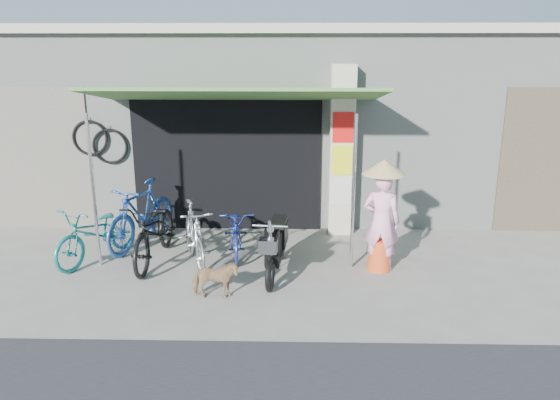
{
  "coord_description": "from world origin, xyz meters",
  "views": [
    {
      "loc": [
        -0.0,
        -7.09,
        3.28
      ],
      "look_at": [
        -0.2,
        1.0,
        1.0
      ],
      "focal_mm": 35.0,
      "sensor_mm": 36.0,
      "label": 1
    }
  ],
  "objects_px": {
    "bike_navy": "(237,230)",
    "street_dog": "(215,280)",
    "moped": "(276,245)",
    "bike_silver": "(194,236)",
    "nun": "(382,216)",
    "bike_teal": "(98,232)",
    "bike_blue": "(142,215)",
    "bike_black": "(155,231)"
  },
  "relations": [
    {
      "from": "bike_navy",
      "to": "nun",
      "type": "xyz_separation_m",
      "value": [
        2.24,
        -0.61,
        0.45
      ]
    },
    {
      "from": "bike_teal",
      "to": "nun",
      "type": "bearing_deg",
      "value": 20.54
    },
    {
      "from": "moped",
      "to": "nun",
      "type": "bearing_deg",
      "value": 12.42
    },
    {
      "from": "bike_black",
      "to": "nun",
      "type": "xyz_separation_m",
      "value": [
        3.47,
        -0.23,
        0.34
      ]
    },
    {
      "from": "bike_blue",
      "to": "nun",
      "type": "xyz_separation_m",
      "value": [
        3.87,
        -0.92,
        0.29
      ]
    },
    {
      "from": "street_dog",
      "to": "bike_blue",
      "type": "bearing_deg",
      "value": 33.78
    },
    {
      "from": "bike_blue",
      "to": "street_dog",
      "type": "relative_size",
      "value": 2.89
    },
    {
      "from": "nun",
      "to": "bike_teal",
      "type": "bearing_deg",
      "value": 11.52
    },
    {
      "from": "street_dog",
      "to": "nun",
      "type": "bearing_deg",
      "value": -69.18
    },
    {
      "from": "nun",
      "to": "bike_navy",
      "type": "bearing_deg",
      "value": -0.09
    },
    {
      "from": "bike_teal",
      "to": "nun",
      "type": "distance_m",
      "value": 4.43
    },
    {
      "from": "bike_black",
      "to": "bike_teal",
      "type": "bearing_deg",
      "value": 179.86
    },
    {
      "from": "street_dog",
      "to": "bike_silver",
      "type": "bearing_deg",
      "value": 19.31
    },
    {
      "from": "bike_blue",
      "to": "moped",
      "type": "distance_m",
      "value": 2.55
    },
    {
      "from": "bike_blue",
      "to": "moped",
      "type": "height_order",
      "value": "bike_blue"
    },
    {
      "from": "bike_teal",
      "to": "moped",
      "type": "height_order",
      "value": "moped"
    },
    {
      "from": "street_dog",
      "to": "moped",
      "type": "bearing_deg",
      "value": -45.41
    },
    {
      "from": "bike_navy",
      "to": "bike_silver",
      "type": "bearing_deg",
      "value": -143.01
    },
    {
      "from": "bike_silver",
      "to": "street_dog",
      "type": "distance_m",
      "value": 1.22
    },
    {
      "from": "street_dog",
      "to": "bike_navy",
      "type": "bearing_deg",
      "value": -7.74
    },
    {
      "from": "street_dog",
      "to": "nun",
      "type": "xyz_separation_m",
      "value": [
        2.36,
        1.06,
        0.58
      ]
    },
    {
      "from": "bike_silver",
      "to": "moped",
      "type": "xyz_separation_m",
      "value": [
        1.26,
        -0.22,
        -0.07
      ]
    },
    {
      "from": "bike_blue",
      "to": "bike_silver",
      "type": "bearing_deg",
      "value": -19.79
    },
    {
      "from": "bike_blue",
      "to": "bike_black",
      "type": "relative_size",
      "value": 0.95
    },
    {
      "from": "bike_blue",
      "to": "bike_navy",
      "type": "relative_size",
      "value": 1.22
    },
    {
      "from": "bike_black",
      "to": "bike_navy",
      "type": "distance_m",
      "value": 1.3
    },
    {
      "from": "bike_teal",
      "to": "bike_navy",
      "type": "xyz_separation_m",
      "value": [
        2.16,
        0.33,
        -0.06
      ]
    },
    {
      "from": "bike_silver",
      "to": "bike_blue",
      "type": "bearing_deg",
      "value": 120.82
    },
    {
      "from": "bike_silver",
      "to": "moped",
      "type": "relative_size",
      "value": 0.99
    },
    {
      "from": "street_dog",
      "to": "bike_teal",
      "type": "bearing_deg",
      "value": 53.33
    },
    {
      "from": "bike_blue",
      "to": "moped",
      "type": "xyz_separation_m",
      "value": [
        2.3,
        -1.1,
        -0.12
      ]
    },
    {
      "from": "bike_navy",
      "to": "street_dog",
      "type": "distance_m",
      "value": 1.68
    },
    {
      "from": "bike_blue",
      "to": "bike_silver",
      "type": "xyz_separation_m",
      "value": [
        1.04,
        -0.87,
        -0.05
      ]
    },
    {
      "from": "bike_silver",
      "to": "bike_navy",
      "type": "xyz_separation_m",
      "value": [
        0.59,
        0.56,
        -0.1
      ]
    },
    {
      "from": "nun",
      "to": "bike_blue",
      "type": "bearing_deg",
      "value": 1.7
    },
    {
      "from": "bike_silver",
      "to": "bike_navy",
      "type": "relative_size",
      "value": 1.1
    },
    {
      "from": "bike_teal",
      "to": "bike_blue",
      "type": "xyz_separation_m",
      "value": [
        0.53,
        0.65,
        0.1
      ]
    },
    {
      "from": "nun",
      "to": "bike_black",
      "type": "bearing_deg",
      "value": 11.34
    },
    {
      "from": "bike_blue",
      "to": "bike_navy",
      "type": "height_order",
      "value": "bike_blue"
    },
    {
      "from": "bike_teal",
      "to": "street_dog",
      "type": "distance_m",
      "value": 2.44
    },
    {
      "from": "bike_navy",
      "to": "nun",
      "type": "relative_size",
      "value": 0.89
    },
    {
      "from": "bike_navy",
      "to": "moped",
      "type": "bearing_deg",
      "value": -56.04
    }
  ]
}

